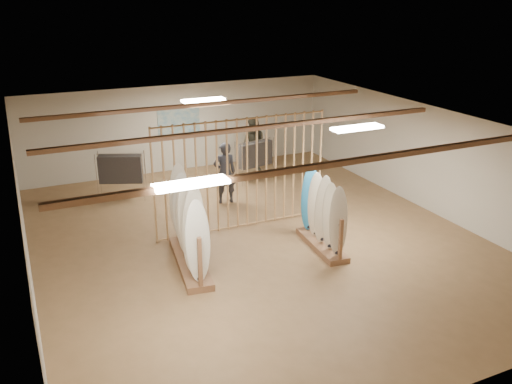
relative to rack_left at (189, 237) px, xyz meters
name	(u,v)px	position (x,y,z in m)	size (l,w,h in m)	color
floor	(256,239)	(1.85, 0.61, -0.68)	(12.00, 12.00, 0.00)	olive
ceiling	(256,124)	(1.85, 0.61, 2.12)	(12.00, 12.00, 0.00)	gray
wall_back	(179,128)	(1.85, 6.61, 0.72)	(12.00, 12.00, 0.00)	beige
wall_front	(440,317)	(1.85, -5.39, 0.72)	(12.00, 12.00, 0.00)	beige
wall_left	(23,220)	(-3.15, 0.61, 0.72)	(12.00, 12.00, 0.00)	beige
wall_right	(426,158)	(6.85, 0.61, 0.72)	(12.00, 12.00, 0.00)	beige
ceiling_slats	(256,128)	(1.85, 0.61, 2.04)	(9.50, 6.12, 0.10)	brown
light_panels	(256,127)	(1.85, 0.61, 2.06)	(1.20, 0.35, 0.06)	white
bamboo_partition	(242,174)	(1.85, 1.41, 0.72)	(4.45, 0.05, 2.78)	tan
poster	(179,122)	(1.85, 6.59, 0.92)	(1.40, 0.03, 0.90)	teal
rack_left	(189,237)	(0.00, 0.00, 0.00)	(0.87, 2.51, 1.98)	brown
rack_right	(323,223)	(3.04, -0.44, -0.08)	(0.65, 1.89, 1.77)	brown
clothing_rack_a	(121,169)	(-0.48, 4.62, 0.22)	(1.23, 0.76, 1.38)	silver
clothing_rack_b	(255,154)	(3.59, 4.49, 0.19)	(1.21, 0.58, 1.33)	silver
shopper_a	(225,169)	(2.07, 3.15, 0.31)	(0.72, 0.49, 1.97)	#27282F
shopper_b	(255,142)	(4.00, 5.38, 0.32)	(0.96, 0.75, 2.00)	#353329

